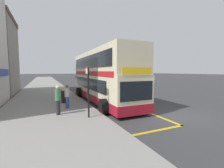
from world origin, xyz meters
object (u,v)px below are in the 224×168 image
object	(u,v)px
parked_car_grey_kerbside	(84,77)
litter_bin	(64,96)
bus_stop_sign	(88,88)
double_decker_bus	(101,78)
pedestrian_waiting_near_sign	(58,99)
parked_car_maroon_ahead	(78,76)
pedestrian_further_back	(67,96)

from	to	relation	value
parked_car_grey_kerbside	litter_bin	size ratio (longest dim) A/B	3.94
bus_stop_sign	parked_car_grey_kerbside	world-z (taller)	bus_stop_sign
double_decker_bus	pedestrian_waiting_near_sign	world-z (taller)	double_decker_bus
pedestrian_waiting_near_sign	litter_bin	distance (m)	3.54
parked_car_grey_kerbside	pedestrian_waiting_near_sign	distance (m)	40.93
parked_car_maroon_ahead	pedestrian_further_back	world-z (taller)	pedestrian_further_back
bus_stop_sign	parked_car_grey_kerbside	distance (m)	41.73
double_decker_bus	pedestrian_further_back	distance (m)	4.01
double_decker_bus	pedestrian_further_back	bearing A→B (deg)	-147.60
bus_stop_sign	pedestrian_further_back	xyz separation A→B (m)	(-0.78, 2.59, -0.76)
pedestrian_waiting_near_sign	bus_stop_sign	bearing A→B (deg)	-38.86
double_decker_bus	litter_bin	distance (m)	3.53
bus_stop_sign	pedestrian_waiting_near_sign	bearing A→B (deg)	141.14
double_decker_bus	parked_car_grey_kerbside	bearing A→B (deg)	78.84
double_decker_bus	pedestrian_further_back	xyz separation A→B (m)	(-3.27, -2.08, -1.04)
bus_stop_sign	litter_bin	bearing A→B (deg)	99.21
bus_stop_sign	parked_car_grey_kerbside	bearing A→B (deg)	76.73
pedestrian_waiting_near_sign	pedestrian_further_back	size ratio (longest dim) A/B	1.06
parked_car_maroon_ahead	pedestrian_waiting_near_sign	bearing A→B (deg)	-103.94
parked_car_maroon_ahead	parked_car_grey_kerbside	distance (m)	9.76
parked_car_maroon_ahead	double_decker_bus	bearing A→B (deg)	-100.10
parked_car_grey_kerbside	litter_bin	xyz separation A→B (m)	(-10.33, -35.96, -0.12)
pedestrian_waiting_near_sign	parked_car_maroon_ahead	bearing A→B (deg)	76.92
pedestrian_waiting_near_sign	litter_bin	bearing A→B (deg)	77.78
pedestrian_waiting_near_sign	pedestrian_further_back	xyz separation A→B (m)	(0.72, 1.39, -0.06)
parked_car_grey_kerbside	bus_stop_sign	bearing A→B (deg)	-105.79
bus_stop_sign	pedestrian_waiting_near_sign	xyz separation A→B (m)	(-1.50, 1.21, -0.70)
litter_bin	pedestrian_further_back	bearing A→B (deg)	-90.79
parked_car_grey_kerbside	litter_bin	world-z (taller)	parked_car_grey_kerbside
double_decker_bus	parked_car_maroon_ahead	bearing A→B (deg)	80.76
double_decker_bus	pedestrian_further_back	world-z (taller)	double_decker_bus
parked_car_maroon_ahead	parked_car_grey_kerbside	bearing A→B (deg)	-92.88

